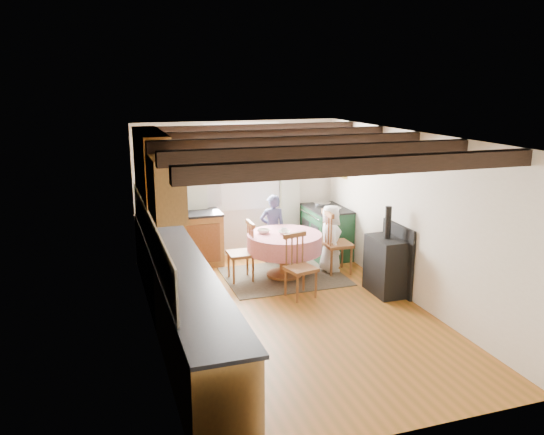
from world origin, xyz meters
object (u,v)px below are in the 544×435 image
object	(u,v)px
cup	(284,231)
child_right	(330,238)
chair_left	(240,251)
cast_iron_stove	(386,250)
child_far	(273,229)
aga_range	(326,231)
dining_table	(284,256)
chair_near	(301,266)
chair_right	(337,242)

from	to	relation	value
cup	child_right	bearing A→B (deg)	1.96
chair_left	cast_iron_stove	xyz separation A→B (m)	(1.89, -1.19, 0.19)
cast_iron_stove	child_far	distance (m)	2.19
child_far	aga_range	bearing A→B (deg)	-172.68
dining_table	child_far	world-z (taller)	child_far
chair_near	aga_range	xyz separation A→B (m)	(1.13, 1.65, -0.01)
child_right	chair_right	bearing A→B (deg)	-133.87
dining_table	chair_left	size ratio (longest dim) A/B	1.26
chair_left	cast_iron_stove	bearing A→B (deg)	57.89
chair_right	dining_table	bearing A→B (deg)	88.24
chair_right	cup	size ratio (longest dim) A/B	10.69
chair_near	cast_iron_stove	world-z (taller)	cast_iron_stove
chair_near	chair_right	size ratio (longest dim) A/B	0.89
dining_table	chair_right	size ratio (longest dim) A/B	1.14
chair_right	aga_range	bearing A→B (deg)	-10.01
child_far	dining_table	bearing A→B (deg)	91.77
cup	chair_left	bearing A→B (deg)	175.06
chair_near	child_right	size ratio (longest dim) A/B	0.84
dining_table	chair_right	distance (m)	0.91
dining_table	chair_left	distance (m)	0.71
chair_right	aga_range	world-z (taller)	chair_right
cup	child_far	bearing A→B (deg)	85.55
cast_iron_stove	child_right	bearing A→B (deg)	107.78
dining_table	child_far	bearing A→B (deg)	85.87
chair_left	child_right	world-z (taller)	child_right
dining_table	aga_range	world-z (taller)	aga_range
dining_table	child_right	bearing A→B (deg)	3.18
chair_left	chair_right	world-z (taller)	chair_right
chair_right	child_far	distance (m)	1.18
dining_table	chair_left	xyz separation A→B (m)	(-0.70, 0.08, 0.11)
dining_table	chair_right	xyz separation A→B (m)	(0.89, -0.06, 0.16)
dining_table	chair_right	bearing A→B (deg)	-3.80
cast_iron_stove	child_right	size ratio (longest dim) A/B	1.19
chair_near	cast_iron_stove	distance (m)	1.28
chair_near	child_far	xyz separation A→B (m)	(0.11, 1.63, 0.13)
dining_table	chair_left	world-z (taller)	chair_left
aga_range	child_right	distance (m)	0.79
aga_range	child_far	xyz separation A→B (m)	(-1.02, -0.03, 0.14)
aga_range	chair_right	bearing A→B (deg)	-102.05
child_far	child_right	world-z (taller)	child_far
aga_range	chair_near	bearing A→B (deg)	-124.38
chair_near	chair_left	bearing A→B (deg)	110.47
chair_left	child_far	distance (m)	1.03
chair_near	cup	size ratio (longest dim) A/B	9.55
cast_iron_stove	cup	world-z (taller)	cast_iron_stove
cast_iron_stove	child_far	xyz separation A→B (m)	(-1.13, 1.88, -0.06)
cast_iron_stove	child_right	distance (m)	1.22
chair_right	cast_iron_stove	xyz separation A→B (m)	(0.29, -1.05, 0.14)
child_right	dining_table	bearing A→B (deg)	101.96
child_far	child_right	distance (m)	1.05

